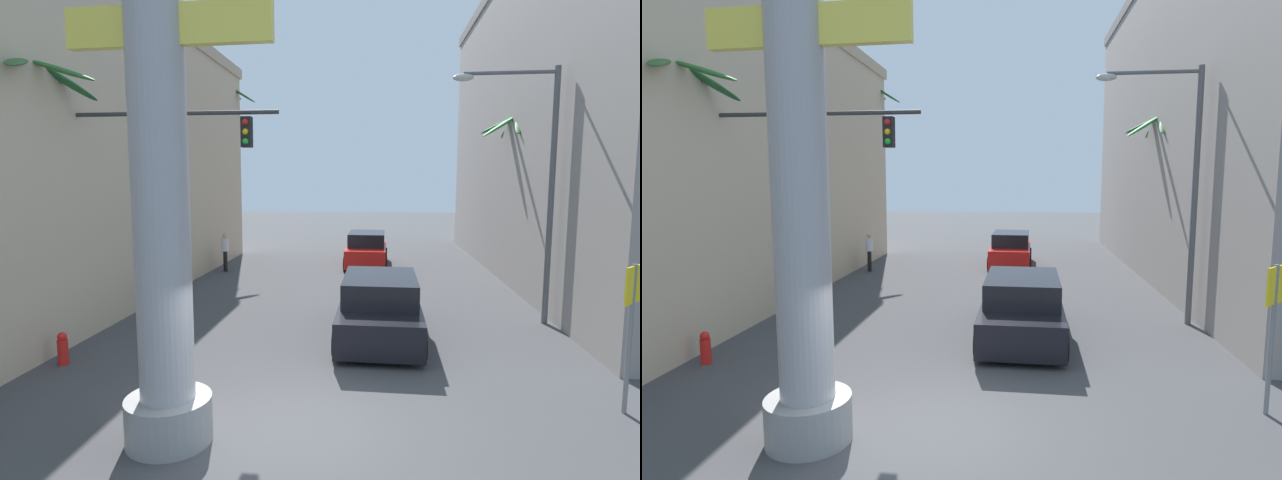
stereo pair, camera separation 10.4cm
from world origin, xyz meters
The scene contains 14 objects.
ground_plane centered at (0.00, 10.00, 0.00)m, with size 87.99×87.99×0.00m, color #424244.
building_left centered at (-10.00, 6.63, 4.85)m, with size 8.36×24.43×9.68m.
building_right centered at (10.00, 13.92, 6.30)m, with size 7.64×22.62×12.58m.
neon_sign_pole centered at (-1.79, -0.52, 5.48)m, with size 3.37×1.31×11.89m.
street_lamp centered at (5.56, 6.72, 4.27)m, with size 2.79×0.28×6.97m.
crossing_sign centered at (5.61, 1.26, 1.71)m, with size 0.47×0.47×2.60m.
traffic_light_mast centered at (-4.41, 4.06, 4.00)m, with size 5.13×0.32×5.64m.
car_lead centered at (1.43, 5.14, 0.74)m, with size 2.13×4.91×1.56m.
car_far centered at (0.86, 15.62, 0.74)m, with size 1.96×4.48×1.56m.
palm_tree_mid_right centered at (6.59, 12.23, 4.06)m, with size 3.18×3.11×6.47m.
palm_tree_far_left centered at (-6.55, 18.07, 5.17)m, with size 3.00×3.30×8.83m.
palm_tree_near_left centered at (-6.33, 2.75, 4.20)m, with size 3.27×3.25×6.67m.
pedestrian_far_left centered at (-5.25, 13.43, 0.98)m, with size 0.46×0.46×1.68m.
fire_hydrant centered at (-5.41, 2.27, 0.35)m, with size 0.22×0.22×0.72m.
Camera 1 is at (1.34, -7.46, 4.01)m, focal length 28.00 mm.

